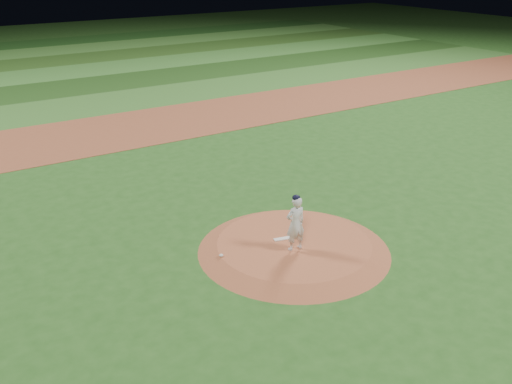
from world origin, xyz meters
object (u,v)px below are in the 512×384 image
at_px(pitchers_mound, 294,246).
at_px(rosin_bag, 221,255).
at_px(pitching_rubber, 284,238).
at_px(pitcher_on_mound, 295,223).

distance_m(pitchers_mound, rosin_bag, 2.19).
distance_m(pitching_rubber, rosin_bag, 2.03).
relative_size(pitching_rubber, pitcher_on_mound, 0.36).
bearing_deg(rosin_bag, pitcher_on_mound, -21.60).
height_order(pitching_rubber, rosin_bag, rosin_bag).
bearing_deg(pitching_rubber, pitcher_on_mound, -84.96).
relative_size(pitching_rubber, rosin_bag, 4.89).
height_order(pitching_rubber, pitcher_on_mound, pitcher_on_mound).
xyz_separation_m(pitchers_mound, pitching_rubber, (-0.12, 0.33, 0.14)).
height_order(rosin_bag, pitcher_on_mound, pitcher_on_mound).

